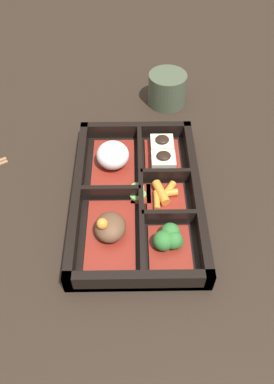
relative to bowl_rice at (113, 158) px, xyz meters
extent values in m
plane|color=black|center=(-0.08, -0.04, -0.03)|extent=(3.00, 3.00, 0.00)
cube|color=black|center=(-0.08, -0.04, -0.03)|extent=(0.34, 0.22, 0.01)
cube|color=black|center=(-0.08, -0.14, -0.01)|extent=(0.34, 0.01, 0.04)
cube|color=black|center=(-0.08, 0.06, -0.01)|extent=(0.34, 0.01, 0.04)
cube|color=black|center=(-0.24, -0.04, -0.01)|extent=(0.01, 0.22, 0.04)
cube|color=black|center=(0.09, -0.04, -0.01)|extent=(0.01, 0.22, 0.04)
cube|color=black|center=(-0.08, -0.05, -0.01)|extent=(0.31, 0.01, 0.04)
cube|color=black|center=(-0.13, -0.09, -0.01)|extent=(0.01, 0.09, 0.04)
cube|color=black|center=(-0.04, -0.09, -0.01)|extent=(0.01, 0.09, 0.04)
cube|color=black|center=(-0.08, 0.00, -0.01)|extent=(0.01, 0.10, 0.04)
cube|color=maroon|center=(-0.15, 0.00, -0.02)|extent=(0.13, 0.08, 0.01)
ellipsoid|color=brown|center=(-0.15, 0.00, 0.00)|extent=(0.05, 0.05, 0.03)
sphere|color=orange|center=(-0.16, 0.01, 0.02)|extent=(0.02, 0.02, 0.02)
cube|color=maroon|center=(0.00, 0.00, -0.02)|extent=(0.13, 0.08, 0.01)
ellipsoid|color=silver|center=(0.00, 0.00, 0.01)|extent=(0.06, 0.06, 0.05)
cube|color=maroon|center=(-0.18, -0.09, -0.02)|extent=(0.08, 0.07, 0.01)
sphere|color=#2D6B2D|center=(-0.18, -0.10, -0.01)|extent=(0.02, 0.02, 0.02)
sphere|color=#2D6B2D|center=(-0.18, -0.10, 0.00)|extent=(0.03, 0.03, 0.03)
sphere|color=#2D6B2D|center=(-0.16, -0.09, 0.00)|extent=(0.03, 0.03, 0.03)
sphere|color=#2D6B2D|center=(-0.18, -0.08, 0.00)|extent=(0.03, 0.03, 0.03)
sphere|color=#2D6B2D|center=(-0.18, -0.08, 0.00)|extent=(0.03, 0.03, 0.03)
cube|color=maroon|center=(-0.08, -0.09, -0.02)|extent=(0.07, 0.07, 0.01)
cylinder|color=orange|center=(-0.08, -0.08, -0.01)|extent=(0.05, 0.03, 0.02)
cylinder|color=orange|center=(-0.07, -0.10, -0.01)|extent=(0.04, 0.03, 0.01)
cylinder|color=orange|center=(-0.09, -0.08, -0.01)|extent=(0.04, 0.01, 0.01)
cylinder|color=orange|center=(-0.08, -0.10, -0.01)|extent=(0.02, 0.03, 0.01)
cube|color=maroon|center=(0.02, -0.09, -0.02)|extent=(0.10, 0.07, 0.01)
cube|color=beige|center=(0.00, -0.09, -0.01)|extent=(0.04, 0.04, 0.02)
ellipsoid|color=black|center=(0.00, -0.09, 0.01)|extent=(0.02, 0.03, 0.01)
cube|color=beige|center=(0.04, -0.09, -0.01)|extent=(0.04, 0.04, 0.02)
ellipsoid|color=black|center=(0.04, -0.09, 0.01)|extent=(0.02, 0.03, 0.01)
cube|color=maroon|center=(-0.07, -0.05, -0.02)|extent=(0.04, 0.04, 0.01)
cylinder|color=#75A84C|center=(-0.07, -0.05, -0.01)|extent=(0.02, 0.02, 0.01)
cylinder|color=#75A84C|center=(-0.06, -0.04, -0.01)|extent=(0.03, 0.03, 0.01)
cylinder|color=#75A84C|center=(-0.07, -0.04, -0.01)|extent=(0.03, 0.03, 0.01)
cylinder|color=#424C38|center=(0.21, -0.11, 0.00)|extent=(0.08, 0.08, 0.07)
cylinder|color=#597A38|center=(0.21, -0.11, 0.03)|extent=(0.07, 0.07, 0.01)
camera|label=1|loc=(-0.49, -0.04, 0.48)|focal=35.00mm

